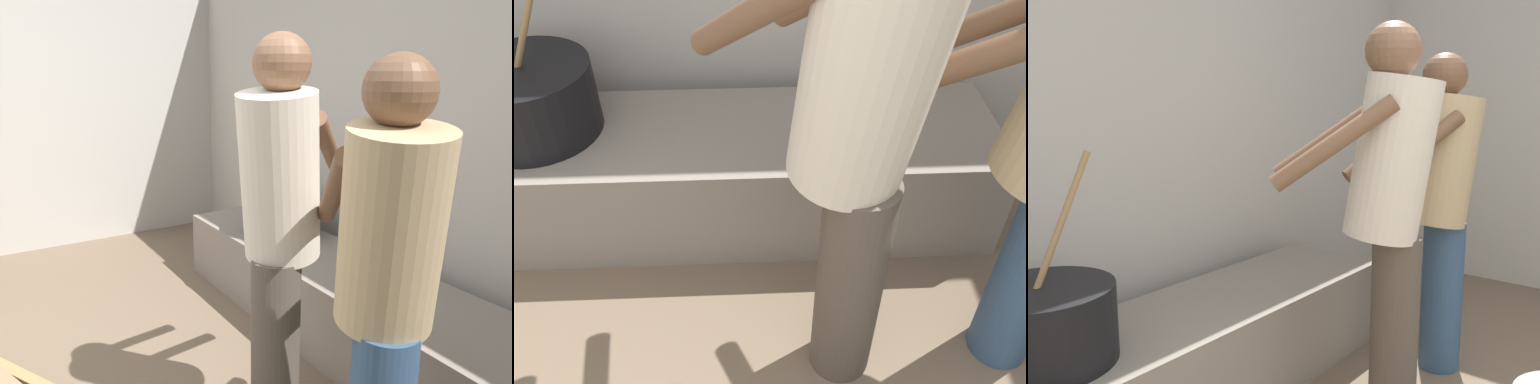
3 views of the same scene
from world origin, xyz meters
The scene contains 5 objects.
block_enclosure_rear centered at (0.00, 2.46, 1.19)m, with size 5.40×0.20×2.39m, color #ADA8A0.
hearth_ledge centered at (-0.14, 1.94, 0.22)m, with size 2.47×0.60×0.44m, color slate.
cooking_pot_main centered at (-0.70, 1.97, 0.58)m, with size 0.49×0.49×0.72m.
cook_in_cream_shirt centered at (0.38, 1.23, 0.94)m, with size 0.66×0.73×1.64m.
cook_in_tan_shirt centered at (0.93, 1.24, 0.89)m, with size 0.72×0.62×1.55m.
Camera 1 is at (1.88, 0.20, 1.50)m, focal length 34.44 mm.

